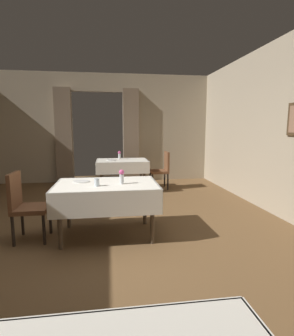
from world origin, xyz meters
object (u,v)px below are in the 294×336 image
at_px(chair_far_right, 162,168).
at_px(plate_far_b, 112,160).
at_px(dining_table_far, 122,164).
at_px(chair_mid_left, 25,203).
at_px(plate_mid_c, 81,181).
at_px(flower_vase_mid, 122,176).
at_px(glass_mid_b, 97,182).
at_px(dining_table_mid, 107,191).
at_px(flower_vase_far, 119,155).

distance_m(chair_far_right, plate_far_b, 1.27).
distance_m(dining_table_far, chair_mid_left, 3.07).
bearing_deg(plate_mid_c, plate_far_b, 79.92).
height_order(chair_far_right, flower_vase_mid, flower_vase_mid).
xyz_separation_m(chair_mid_left, plate_far_b, (1.18, 2.70, 0.24)).
relative_size(chair_far_right, glass_mid_b, 9.19).
relative_size(glass_mid_b, plate_mid_c, 0.44).
distance_m(dining_table_mid, plate_mid_c, 0.40).
xyz_separation_m(dining_table_far, chair_mid_left, (-1.44, -2.71, -0.13)).
distance_m(chair_far_right, glass_mid_b, 3.29).
xyz_separation_m(dining_table_far, glass_mid_b, (-0.47, -2.86, 0.15)).
relative_size(plate_mid_c, flower_vase_far, 1.18).
bearing_deg(plate_mid_c, flower_vase_mid, -21.87).
distance_m(dining_table_far, flower_vase_mid, 2.78).
distance_m(dining_table_mid, chair_far_right, 3.08).
bearing_deg(plate_mid_c, flower_vase_far, 76.78).
distance_m(dining_table_far, plate_mid_c, 2.64).
bearing_deg(dining_table_mid, plate_far_b, 87.99).
bearing_deg(glass_mid_b, dining_table_mid, 53.28).
bearing_deg(dining_table_mid, chair_far_right, 64.14).
relative_size(chair_mid_left, chair_far_right, 1.00).
bearing_deg(dining_table_mid, dining_table_far, 82.62).
distance_m(flower_vase_far, plate_far_b, 0.32).
relative_size(chair_far_right, plate_mid_c, 4.01).
bearing_deg(chair_mid_left, plate_mid_c, 12.95).
bearing_deg(flower_vase_far, glass_mid_b, -97.70).
xyz_separation_m(dining_table_mid, chair_far_right, (1.34, 2.77, -0.13)).
height_order(flower_vase_mid, glass_mid_b, flower_vase_mid).
height_order(flower_vase_mid, plate_mid_c, flower_vase_mid).
height_order(chair_mid_left, flower_vase_far, flower_vase_far).
relative_size(dining_table_mid, flower_vase_far, 7.10).
bearing_deg(chair_mid_left, dining_table_far, 62.11).
height_order(chair_far_right, plate_mid_c, chair_far_right).
height_order(flower_vase_far, plate_far_b, flower_vase_far).
distance_m(dining_table_mid, flower_vase_mid, 0.30).
distance_m(glass_mid_b, plate_far_b, 2.86).
height_order(dining_table_far, flower_vase_far, flower_vase_far).
height_order(dining_table_far, glass_mid_b, glass_mid_b).
distance_m(dining_table_mid, plate_far_b, 2.68).
bearing_deg(chair_far_right, glass_mid_b, -116.54).
height_order(chair_mid_left, glass_mid_b, chair_mid_left).
xyz_separation_m(glass_mid_b, plate_far_b, (0.22, 2.85, -0.04)).
height_order(plate_mid_c, plate_far_b, same).
bearing_deg(flower_vase_far, chair_far_right, -7.77).
bearing_deg(dining_table_far, chair_far_right, 4.19).
bearing_deg(plate_mid_c, chair_mid_left, -167.05).
distance_m(chair_far_right, flower_vase_mid, 3.08).
bearing_deg(dining_table_far, dining_table_mid, -97.38).
bearing_deg(dining_table_far, chair_mid_left, -117.89).
relative_size(dining_table_far, glass_mid_b, 12.03).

